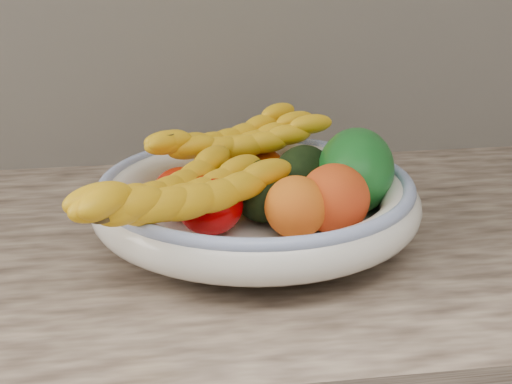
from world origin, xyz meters
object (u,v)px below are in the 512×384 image
object	(u,v)px
fruit_bowl	(256,201)
banana_bunch_front	(177,202)
banana_bunch_back	(234,146)
green_mango	(355,170)

from	to	relation	value
fruit_bowl	banana_bunch_front	world-z (taller)	banana_bunch_front
fruit_bowl	banana_bunch_back	world-z (taller)	banana_bunch_back
fruit_bowl	banana_bunch_front	bearing A→B (deg)	-141.67
green_mango	banana_bunch_back	size ratio (longest dim) A/B	0.54
fruit_bowl	banana_bunch_back	xyz separation A→B (m)	(-0.01, 0.10, 0.04)
banana_bunch_back	fruit_bowl	bearing A→B (deg)	-107.91
green_mango	banana_bunch_front	world-z (taller)	green_mango
fruit_bowl	banana_bunch_back	distance (m)	0.11
banana_bunch_front	fruit_bowl	bearing A→B (deg)	-5.49
banana_bunch_back	banana_bunch_front	world-z (taller)	banana_bunch_back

